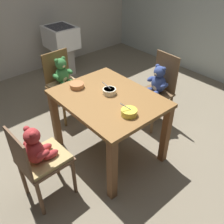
{
  "coord_description": "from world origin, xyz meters",
  "views": [
    {
      "loc": [
        1.62,
        -1.35,
        2.06
      ],
      "look_at": [
        0.0,
        0.05,
        0.54
      ],
      "focal_mm": 40.13,
      "sensor_mm": 36.0,
      "label": 1
    }
  ],
  "objects": [
    {
      "name": "ground_plane",
      "position": [
        0.0,
        0.0,
        -0.02
      ],
      "size": [
        5.2,
        5.2,
        0.04
      ],
      "color": "#7B705B"
    },
    {
      "name": "teddy_chair_near_front",
      "position": [
        0.07,
        -0.83,
        0.54
      ],
      "size": [
        0.39,
        0.43,
        0.84
      ],
      "rotation": [
        0.0,
        0.0,
        1.61
      ],
      "color": "brown",
      "rests_on": "ground_plane"
    },
    {
      "name": "teddy_chair_near_left",
      "position": [
        -0.95,
        0.04,
        0.54
      ],
      "size": [
        0.4,
        0.42,
        0.88
      ],
      "rotation": [
        0.0,
        0.0,
        0.04
      ],
      "color": "brown",
      "rests_on": "ground_plane"
    },
    {
      "name": "teddy_chair_far_center",
      "position": [
        -0.05,
        0.84,
        0.55
      ],
      "size": [
        0.39,
        0.39,
        0.92
      ],
      "rotation": [
        0.0,
        0.0,
        -1.61
      ],
      "color": "brown",
      "rests_on": "ground_plane"
    },
    {
      "name": "porridge_bowl_yellow_near_right",
      "position": [
        0.35,
        -0.06,
        0.77
      ],
      "size": [
        0.15,
        0.15,
        0.13
      ],
      "color": "yellow",
      "rests_on": "dining_table"
    },
    {
      "name": "sink_basin",
      "position": [
        -2.05,
        0.7,
        0.55
      ],
      "size": [
        0.52,
        0.45,
        0.84
      ],
      "color": "#B7B2A8",
      "rests_on": "ground_plane"
    },
    {
      "name": "porridge_bowl_terracotta_near_left",
      "position": [
        -0.36,
        -0.13,
        0.77
      ],
      "size": [
        0.15,
        0.15,
        0.05
      ],
      "color": "#BC7647",
      "rests_on": "dining_table"
    },
    {
      "name": "dining_table",
      "position": [
        0.0,
        0.0,
        0.62
      ],
      "size": [
        1.07,
        0.84,
        0.74
      ],
      "color": "brown",
      "rests_on": "ground_plane"
    },
    {
      "name": "porridge_bowl_cream_center",
      "position": [
        -0.04,
        0.05,
        0.77
      ],
      "size": [
        0.14,
        0.14,
        0.12
      ],
      "color": "beige",
      "rests_on": "dining_table"
    }
  ]
}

